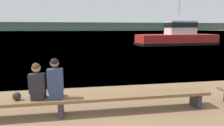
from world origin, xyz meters
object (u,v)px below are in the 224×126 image
bench_main (61,101)px  tugboat_red (177,37)px  shopping_bag (17,96)px  person_left (37,83)px  person_right (55,81)px

bench_main → tugboat_red: bearing=55.7°
shopping_bag → bench_main: bearing=-1.5°
shopping_bag → tugboat_red: bearing=53.7°
person_left → person_right: bearing=-0.3°
bench_main → person_right: (-0.11, 0.00, 0.55)m
person_left → shopping_bag: size_ratio=4.43×
person_left → person_right: size_ratio=0.90×
bench_main → shopping_bag: 1.09m
person_right → tugboat_red: tugboat_red is taller
person_right → tugboat_red: bearing=55.5°
person_left → shopping_bag: person_left is taller
person_left → shopping_bag: 0.61m
bench_main → tugboat_red: 24.55m
bench_main → person_right: size_ratio=7.84×
bench_main → shopping_bag: bearing=178.5°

